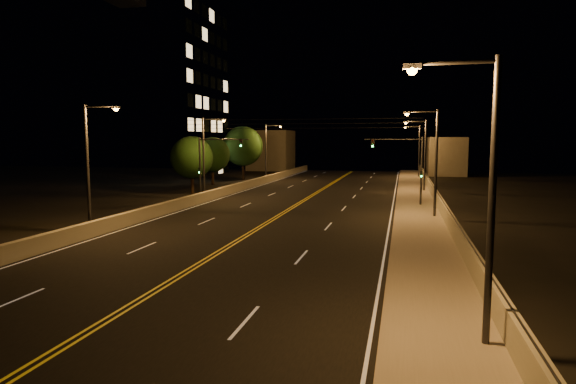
% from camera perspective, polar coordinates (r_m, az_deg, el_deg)
% --- Properties ---
extents(ground, '(160.00, 160.00, 0.00)m').
position_cam_1_polar(ground, '(17.12, -21.76, -14.64)').
color(ground, black).
rests_on(ground, ground).
extents(road, '(18.00, 120.00, 0.02)m').
position_cam_1_polar(road, '(34.82, -2.44, -3.65)').
color(road, black).
rests_on(road, ground).
extents(sidewalk, '(3.60, 120.00, 0.30)m').
position_cam_1_polar(sidewalk, '(33.52, 15.66, -4.02)').
color(sidewalk, gray).
rests_on(sidewalk, ground).
extents(curb, '(0.14, 120.00, 0.15)m').
position_cam_1_polar(curb, '(33.51, 12.45, -4.06)').
color(curb, gray).
rests_on(curb, ground).
extents(parapet_wall, '(0.30, 120.00, 1.00)m').
position_cam_1_polar(parapet_wall, '(33.52, 18.51, -2.98)').
color(parapet_wall, '#A3A088').
rests_on(parapet_wall, sidewalk).
extents(jersey_barrier, '(0.45, 120.00, 0.96)m').
position_cam_1_polar(jersey_barrier, '(38.25, -15.76, -2.27)').
color(jersey_barrier, '#A3A088').
rests_on(jersey_barrier, ground).
extents(distant_building_right, '(6.00, 10.00, 6.39)m').
position_cam_1_polar(distant_building_right, '(86.71, 18.20, 4.07)').
color(distant_building_right, slate).
rests_on(distant_building_right, ground).
extents(distant_building_left, '(8.00, 8.00, 7.77)m').
position_cam_1_polar(distant_building_left, '(95.21, -2.02, 4.95)').
color(distant_building_left, slate).
rests_on(distant_building_left, ground).
extents(parapet_rail, '(0.06, 120.00, 0.06)m').
position_cam_1_polar(parapet_rail, '(33.45, 18.54, -2.08)').
color(parapet_rail, black).
rests_on(parapet_rail, parapet_wall).
extents(lane_markings, '(17.32, 116.00, 0.00)m').
position_cam_1_polar(lane_markings, '(34.75, -2.47, -3.65)').
color(lane_markings, silver).
rests_on(lane_markings, road).
extents(streetlight_0, '(2.55, 0.28, 8.18)m').
position_cam_1_polar(streetlight_0, '(14.07, 21.88, 0.93)').
color(streetlight_0, '#2D2D33').
rests_on(streetlight_0, ground).
extents(streetlight_1, '(2.55, 0.28, 8.18)m').
position_cam_1_polar(streetlight_1, '(37.16, 16.71, 4.12)').
color(streetlight_1, '#2D2D33').
rests_on(streetlight_1, ground).
extents(streetlight_2, '(2.55, 0.28, 8.18)m').
position_cam_1_polar(streetlight_2, '(55.99, 15.65, 4.77)').
color(streetlight_2, '#2D2D33').
rests_on(streetlight_2, ground).
extents(streetlight_3, '(2.55, 0.28, 8.18)m').
position_cam_1_polar(streetlight_3, '(77.15, 15.08, 5.12)').
color(streetlight_3, '#2D2D33').
rests_on(streetlight_3, ground).
extents(streetlight_4, '(2.55, 0.28, 8.18)m').
position_cam_1_polar(streetlight_4, '(33.11, -22.28, 3.70)').
color(streetlight_4, '#2D2D33').
rests_on(streetlight_4, ground).
extents(streetlight_5, '(2.55, 0.28, 8.18)m').
position_cam_1_polar(streetlight_5, '(49.25, -9.66, 4.74)').
color(streetlight_5, '#2D2D33').
rests_on(streetlight_5, ground).
extents(streetlight_6, '(2.55, 0.28, 8.18)m').
position_cam_1_polar(streetlight_6, '(70.66, -2.40, 5.24)').
color(streetlight_6, '#2D2D33').
rests_on(streetlight_6, ground).
extents(traffic_signal_right, '(5.11, 0.31, 6.21)m').
position_cam_1_polar(traffic_signal_right, '(43.48, 14.26, 3.32)').
color(traffic_signal_right, '#2D2D33').
rests_on(traffic_signal_right, ground).
extents(traffic_signal_left, '(5.11, 0.31, 6.21)m').
position_cam_1_polar(traffic_signal_left, '(47.15, -9.31, 3.64)').
color(traffic_signal_left, '#2D2D33').
rests_on(traffic_signal_left, ground).
extents(overhead_wires, '(22.00, 0.03, 0.83)m').
position_cam_1_polar(overhead_wires, '(43.54, 0.98, 8.09)').
color(overhead_wires, black).
extents(building_tower, '(24.00, 15.00, 25.57)m').
position_cam_1_polar(building_tower, '(71.46, -18.37, 10.91)').
color(building_tower, slate).
rests_on(building_tower, ground).
extents(tree_0, '(4.70, 4.70, 6.37)m').
position_cam_1_polar(tree_0, '(54.30, -11.33, 4.03)').
color(tree_0, black).
rests_on(tree_0, ground).
extents(tree_1, '(4.69, 4.69, 6.36)m').
position_cam_1_polar(tree_1, '(64.68, -8.97, 4.40)').
color(tree_1, black).
rests_on(tree_1, ground).
extents(tree_2, '(5.89, 5.89, 7.98)m').
position_cam_1_polar(tree_2, '(71.86, -5.37, 5.43)').
color(tree_2, black).
rests_on(tree_2, ground).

